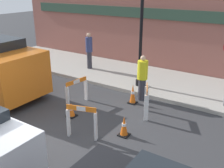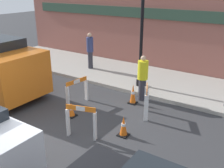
# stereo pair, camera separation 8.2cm
# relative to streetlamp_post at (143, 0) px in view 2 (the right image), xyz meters

# --- Properties ---
(ground_plane) EXTENTS (60.00, 60.00, 0.00)m
(ground_plane) POSITION_rel_streetlamp_post_xyz_m (-0.44, -5.22, -3.56)
(ground_plane) COLOR #38383A
(sidewalk_slab) EXTENTS (18.00, 3.50, 0.14)m
(sidewalk_slab) POSITION_rel_streetlamp_post_xyz_m (-0.44, 1.02, -3.50)
(sidewalk_slab) COLOR #ADA89E
(sidewalk_slab) RESTS_ON ground_plane
(storefront_facade) EXTENTS (18.00, 0.22, 5.50)m
(storefront_facade) POSITION_rel_streetlamp_post_xyz_m (-0.44, 2.85, -0.81)
(storefront_facade) COLOR #93564C
(storefront_facade) RESTS_ON ground_plane
(streetlamp_post) EXTENTS (0.44, 0.44, 5.34)m
(streetlamp_post) POSITION_rel_streetlamp_post_xyz_m (0.00, 0.00, 0.00)
(streetlamp_post) COLOR black
(streetlamp_post) RESTS_ON sidewalk_slab
(barricade_0) EXTENTS (0.89, 0.39, 1.00)m
(barricade_0) POSITION_rel_streetlamp_post_xyz_m (0.42, -4.29, -3.02)
(barricade_0) COLOR white
(barricade_0) RESTS_ON ground_plane
(barricade_1) EXTENTS (0.47, 0.76, 1.04)m
(barricade_1) POSITION_rel_streetlamp_post_xyz_m (1.34, -2.05, -3.01)
(barricade_1) COLOR white
(barricade_1) RESTS_ON ground_plane
(barricade_2) EXTENTS (0.27, 0.96, 0.95)m
(barricade_2) POSITION_rel_streetlamp_post_xyz_m (-1.18, -2.61, -3.04)
(barricade_2) COLOR white
(barricade_2) RESTS_ON ground_plane
(traffic_cone_0) EXTENTS (0.30, 0.30, 0.48)m
(traffic_cone_0) POSITION_rel_streetlamp_post_xyz_m (-0.69, -3.49, -3.33)
(traffic_cone_0) COLOR black
(traffic_cone_0) RESTS_ON ground_plane
(traffic_cone_1) EXTENTS (0.30, 0.30, 0.74)m
(traffic_cone_1) POSITION_rel_streetlamp_post_xyz_m (0.50, -1.45, -3.20)
(traffic_cone_1) COLOR black
(traffic_cone_1) RESTS_ON ground_plane
(traffic_cone_2) EXTENTS (0.30, 0.30, 0.62)m
(traffic_cone_2) POSITION_rel_streetlamp_post_xyz_m (1.37, -3.54, -3.27)
(traffic_cone_2) COLOR black
(traffic_cone_2) RESTS_ON ground_plane
(person_worker) EXTENTS (0.46, 0.46, 1.73)m
(person_worker) POSITION_rel_streetlamp_post_xyz_m (0.62, -0.97, -2.64)
(person_worker) COLOR #33333D
(person_worker) RESTS_ON ground_plane
(person_pedestrian) EXTENTS (0.46, 0.46, 1.79)m
(person_pedestrian) POSITION_rel_streetlamp_post_xyz_m (-3.22, 0.75, -2.46)
(person_pedestrian) COLOR #33333D
(person_pedestrian) RESTS_ON sidewalk_slab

